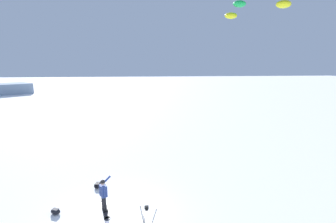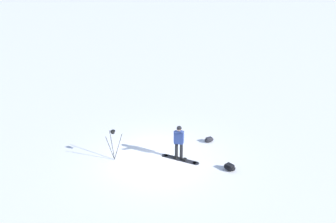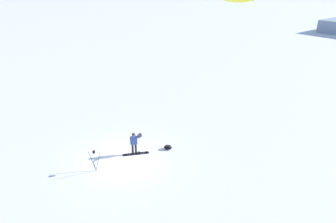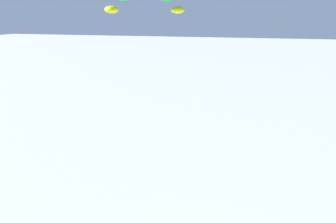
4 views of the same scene
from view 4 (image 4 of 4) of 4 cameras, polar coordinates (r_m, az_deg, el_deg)
The scene contains 1 object.
traction_kite at distance 17.82m, azimuth -4.72°, elevation 21.80°, with size 4.79×3.28×1.41m.
Camera 4 is at (-0.40, -7.34, 10.21)m, focal length 29.41 mm.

